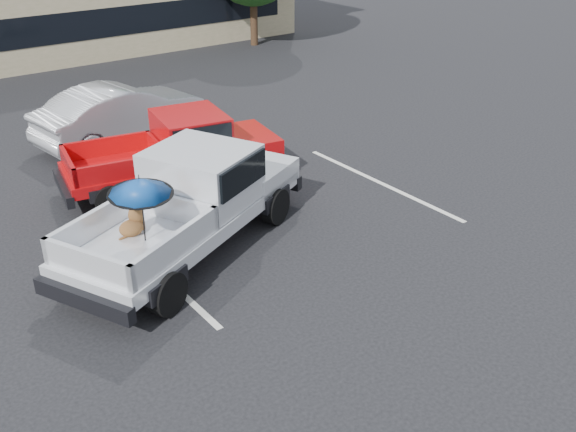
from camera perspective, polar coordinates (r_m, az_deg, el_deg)
name	(u,v)px	position (r m, az deg, el deg)	size (l,w,h in m)	color
ground	(341,257)	(12.20, 4.77, -3.68)	(90.00, 90.00, 0.00)	black
stripe_left	(149,263)	(12.25, -12.22, -4.12)	(0.12, 5.00, 0.01)	silver
stripe_right	(381,183)	(15.34, 8.24, 2.93)	(0.12, 5.00, 0.01)	silver
silver_pickup	(196,194)	(12.30, -8.20, 1.95)	(5.99, 4.16, 2.06)	black
red_pickup	(186,146)	(15.04, -9.09, 6.14)	(5.32, 2.63, 1.68)	black
silver_sedan	(122,113)	(18.16, -14.58, 8.85)	(1.64, 4.70, 1.55)	#B7B9BF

